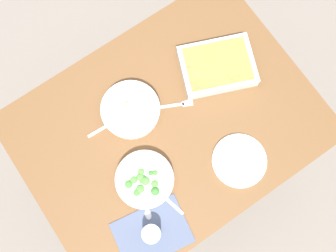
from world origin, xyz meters
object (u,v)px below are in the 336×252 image
Objects in this scene: stew_bowl at (131,110)px; side_plate at (239,161)px; drink_cup at (152,233)px; spoon_by_stew at (112,123)px; spoon_spare at (146,204)px; broccoli_bowl at (145,180)px; fork_on_table at (175,105)px; baking_dish at (217,66)px; spoon_by_broccoli at (161,195)px.

side_plate is (0.25, -0.42, -0.03)m from stew_bowl.
stew_bowl is 0.49m from drink_cup.
side_plate reaches higher than spoon_by_stew.
drink_cup is 0.12m from spoon_spare.
side_plate is 1.30× the size of spoon_spare.
broccoli_bowl is 0.33m from fork_on_table.
broccoli_bowl is 1.31× the size of spoon_by_stew.
stew_bowl is 0.19m from fork_on_table.
baking_dish is at bearing -5.98° from spoon_by_stew.
spoon_by_stew is at bearing 161.71° from fork_on_table.
spoon_by_stew is (-0.09, 0.00, -0.03)m from stew_bowl.
spoon_by_stew is at bearing 174.02° from baking_dish.
drink_cup is 0.47m from spoon_by_stew.
baking_dish is 4.24× the size of drink_cup.
stew_bowl is 2.84× the size of drink_cup.
broccoli_bowl is 0.56m from baking_dish.
spoon_by_broccoli is (-0.09, -0.35, -0.03)m from stew_bowl.
stew_bowl reaches higher than fork_on_table.
fork_on_table is at bearing 45.45° from drink_cup.
baking_dish is 0.40m from side_plate.
spoon_by_broccoli reaches higher than fork_on_table.
spoon_by_stew is at bearing 176.96° from stew_bowl.
spoon_spare is 1.01× the size of fork_on_table.
drink_cup is at bearing -146.09° from baking_dish.
spoon_by_broccoli is (-0.49, -0.30, -0.03)m from baking_dish.
side_plate is 0.35m from fork_on_table.
spoon_by_stew is at bearing 128.59° from side_plate.
spoon_by_broccoli is at bearing -89.56° from spoon_by_stew.
spoon_by_stew reaches higher than fork_on_table.
broccoli_bowl is at bearing 105.09° from spoon_by_broccoli.
spoon_spare is at bearing -151.85° from baking_dish.
stew_bowl is at bearing 66.06° from drink_cup.
side_plate is at bearing -11.26° from spoon_by_broccoli.
spoon_by_broccoli and spoon_spare have the same top height.
spoon_spare is at bearing 68.37° from drink_cup.
drink_cup is at bearing -103.52° from spoon_by_stew.
fork_on_table is at bearing 39.45° from spoon_spare.
stew_bowl is at bearing 120.55° from side_plate.
baking_dish reaches higher than spoon_by_stew.
broccoli_bowl is at bearing -94.16° from spoon_by_stew.
stew_bowl is 1.38× the size of spoon_by_stew.
broccoli_bowl reaches higher than spoon_by_stew.
baking_dish is at bearing 67.31° from side_plate.
baking_dish is 2.13× the size of spoon_spare.
spoon_spare is at bearing -100.98° from spoon_by_stew.
stew_bowl reaches higher than side_plate.
spoon_by_stew is 1.05× the size of fork_on_table.
stew_bowl is 0.40m from baking_dish.
baking_dish is 0.57m from spoon_by_broccoli.
spoon_spare is at bearing -121.45° from broccoli_bowl.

